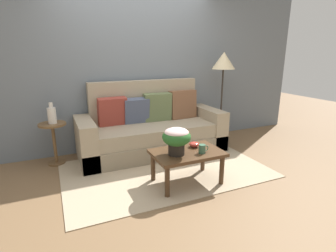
# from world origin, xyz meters

# --- Properties ---
(ground_plane) EXTENTS (14.00, 14.00, 0.00)m
(ground_plane) POSITION_xyz_m (0.00, 0.00, 0.00)
(ground_plane) COLOR brown
(wall_back) EXTENTS (6.40, 0.12, 2.61)m
(wall_back) POSITION_xyz_m (0.00, 1.17, 1.31)
(wall_back) COLOR slate
(wall_back) RESTS_ON ground
(area_rug) EXTENTS (2.65, 1.66, 0.01)m
(area_rug) POSITION_xyz_m (0.00, -0.03, 0.01)
(area_rug) COLOR tan
(area_rug) RESTS_ON ground
(couch) EXTENTS (2.24, 0.86, 1.11)m
(couch) POSITION_xyz_m (0.08, 0.71, 0.35)
(couch) COLOR gray
(couch) RESTS_ON ground
(coffee_table) EXTENTS (0.83, 0.55, 0.41)m
(coffee_table) POSITION_xyz_m (0.10, -0.46, 0.34)
(coffee_table) COLOR #442D1B
(coffee_table) RESTS_ON ground
(side_table) EXTENTS (0.37, 0.37, 0.60)m
(side_table) POSITION_xyz_m (-1.34, 0.81, 0.41)
(side_table) COLOR brown
(side_table) RESTS_ON ground
(floor_lamp) EXTENTS (0.39, 0.39, 1.55)m
(floor_lamp) POSITION_xyz_m (1.43, 0.76, 1.29)
(floor_lamp) COLOR #2D2823
(floor_lamp) RESTS_ON ground
(potted_plant) EXTENTS (0.33, 0.33, 0.32)m
(potted_plant) POSITION_xyz_m (-0.06, -0.49, 0.61)
(potted_plant) COLOR black
(potted_plant) RESTS_ON coffee_table
(coffee_mug) EXTENTS (0.13, 0.08, 0.10)m
(coffee_mug) POSITION_xyz_m (0.24, -0.57, 0.46)
(coffee_mug) COLOR #3D664C
(coffee_mug) RESTS_ON coffee_table
(snack_bowl) EXTENTS (0.13, 0.13, 0.07)m
(snack_bowl) POSITION_xyz_m (0.25, -0.36, 0.44)
(snack_bowl) COLOR #B2382D
(snack_bowl) RESTS_ON coffee_table
(table_vase) EXTENTS (0.11, 0.11, 0.29)m
(table_vase) POSITION_xyz_m (-1.33, 0.80, 0.72)
(table_vase) COLOR silver
(table_vase) RESTS_ON side_table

